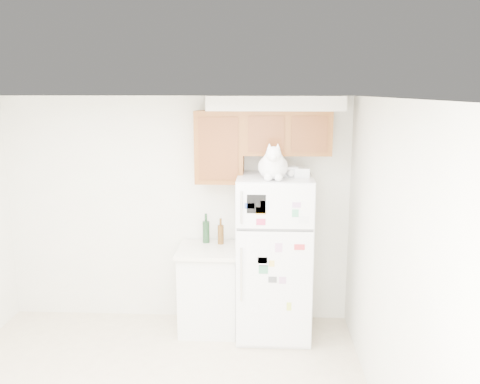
# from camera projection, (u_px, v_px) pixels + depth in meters

# --- Properties ---
(room_shell) EXTENTS (3.84, 4.04, 2.52)m
(room_shell) POSITION_uv_depth(u_px,v_px,m) (152.00, 209.00, 3.83)
(room_shell) COLOR white
(room_shell) RESTS_ON ground_plane
(refrigerator) EXTENTS (0.76, 0.78, 1.70)m
(refrigerator) POSITION_uv_depth(u_px,v_px,m) (274.00, 257.00, 5.28)
(refrigerator) COLOR white
(refrigerator) RESTS_ON ground_plane
(base_counter) EXTENTS (0.64, 0.64, 0.92)m
(base_counter) POSITION_uv_depth(u_px,v_px,m) (209.00, 288.00, 5.46)
(base_counter) COLOR white
(base_counter) RESTS_ON ground_plane
(cat) EXTENTS (0.36, 0.53, 0.37)m
(cat) POSITION_uv_depth(u_px,v_px,m) (273.00, 165.00, 4.94)
(cat) COLOR white
(cat) RESTS_ON refrigerator
(storage_box_back) EXTENTS (0.18, 0.13, 0.10)m
(storage_box_back) POSITION_uv_depth(u_px,v_px,m) (289.00, 171.00, 5.12)
(storage_box_back) COLOR white
(storage_box_back) RESTS_ON refrigerator
(storage_box_front) EXTENTS (0.15, 0.11, 0.09)m
(storage_box_front) POSITION_uv_depth(u_px,v_px,m) (302.00, 173.00, 5.08)
(storage_box_front) COLOR white
(storage_box_front) RESTS_ON refrigerator
(bottle_green) EXTENTS (0.08, 0.08, 0.32)m
(bottle_green) POSITION_uv_depth(u_px,v_px,m) (206.00, 228.00, 5.52)
(bottle_green) COLOR #19381E
(bottle_green) RESTS_ON base_counter
(bottle_amber) EXTENTS (0.07, 0.07, 0.28)m
(bottle_amber) POSITION_uv_depth(u_px,v_px,m) (221.00, 231.00, 5.47)
(bottle_amber) COLOR #593814
(bottle_amber) RESTS_ON base_counter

